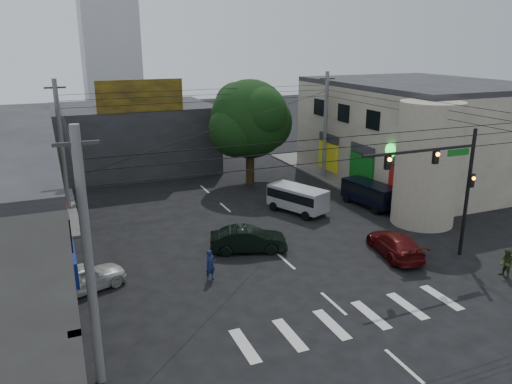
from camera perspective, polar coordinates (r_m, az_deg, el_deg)
ground at (r=26.11m, az=5.37°, el=-9.58°), size 160.00×160.00×0.00m
sidewalk_far_right at (r=49.71m, az=14.02°, el=2.99°), size 16.00×16.00×0.15m
building_right at (r=45.12m, az=18.14°, el=6.37°), size 14.00×18.00×8.00m
corner_column at (r=33.96m, az=18.93°, el=3.03°), size 4.00×4.00×8.00m
building_far at (r=47.84m, az=-13.81°, el=6.07°), size 14.00×10.00×6.00m
billboard at (r=42.45m, az=-13.10°, el=10.66°), size 7.00×0.30×2.60m
street_tree at (r=40.94m, az=-0.70°, el=8.30°), size 6.40×6.40×8.70m
traffic_gantry at (r=28.10m, az=20.88°, el=1.81°), size 7.10×0.35×7.20m
utility_pole_near_left at (r=17.49m, az=-18.58°, el=-7.69°), size 0.32×0.32×9.20m
utility_pole_far_left at (r=37.18m, az=-21.33°, el=4.88°), size 0.32×0.32×9.20m
utility_pole_far_right at (r=43.06m, az=7.92°, el=7.39°), size 0.32×0.32×9.20m
dark_sedan at (r=28.63m, az=-0.88°, el=-5.46°), size 4.08×5.25×1.43m
white_compact at (r=25.69m, az=-19.17°, el=-9.25°), size 4.24×5.15×1.40m
maroon_sedan at (r=29.23m, az=15.58°, el=-5.76°), size 3.61×5.27×1.32m
silver_minivan at (r=35.04m, az=4.78°, el=-0.92°), size 5.56×4.89×1.83m
navy_van at (r=37.12m, az=12.87°, el=-0.31°), size 4.90×2.90×1.77m
traffic_officer at (r=25.41m, az=-5.24°, el=-8.32°), size 0.88×0.82×1.63m
pedestrian_olive at (r=28.59m, az=26.72°, el=-7.31°), size 0.79×0.64×1.53m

